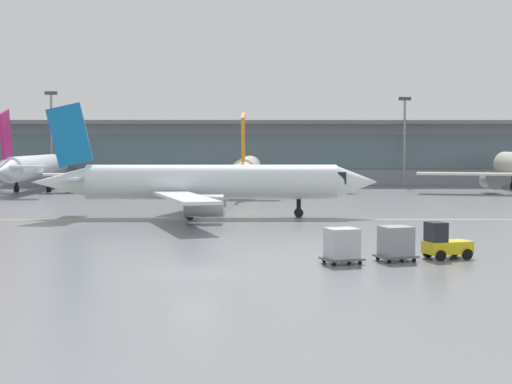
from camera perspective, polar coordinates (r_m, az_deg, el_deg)
ground_plane at (r=42.04m, az=-4.29°, el=-5.60°), size 400.00×400.00×0.00m
taxiway_centreline_stripe at (r=69.83m, az=-3.13°, el=-1.91°), size 110.00×0.78×0.01m
terminal_concourse at (r=126.82m, az=-1.90°, el=2.79°), size 212.48×11.00×9.60m
gate_airplane_1 at (r=111.37m, az=-14.96°, el=1.62°), size 28.85×30.96×10.28m
gate_airplane_2 at (r=105.22m, az=-0.61°, el=1.55°), size 27.55×29.62×9.82m
taxiing_regional_jet at (r=71.62m, az=-3.38°, el=0.61°), size 29.94×27.94×9.95m
baggage_tug at (r=48.03m, az=12.83°, el=-3.45°), size 2.90×2.23×2.10m
cargo_dolly_lead at (r=46.54m, az=9.61°, el=-3.43°), size 2.48×2.15×1.94m
cargo_dolly_trailing at (r=45.14m, az=5.94°, el=-3.62°), size 2.48×2.15×1.94m
apron_light_mast_1 at (r=123.69m, az=-13.90°, el=3.89°), size 1.80×0.36×13.73m
apron_light_mast_2 at (r=122.00m, az=10.19°, el=3.75°), size 1.80×0.36×12.92m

